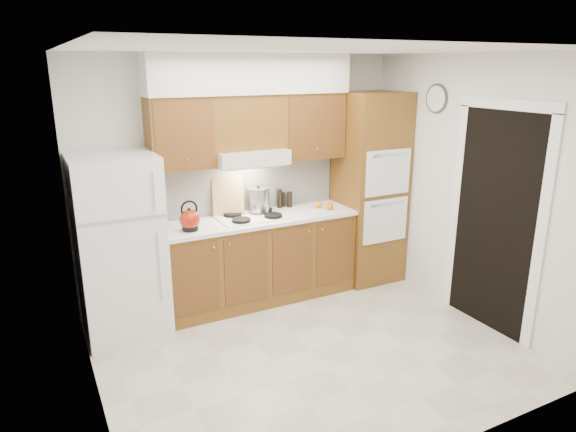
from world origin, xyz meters
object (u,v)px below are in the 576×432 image
object	(u,v)px
oven_cabinet	(369,188)
kettle	(190,220)
stock_pot	(258,200)
fridge	(120,247)

from	to	relation	value
oven_cabinet	kettle	xyz separation A→B (m)	(-2.19, -0.10, -0.05)
oven_cabinet	stock_pot	xyz separation A→B (m)	(-1.35, 0.15, -0.01)
fridge	kettle	xyz separation A→B (m)	(0.66, -0.06, 0.19)
oven_cabinet	stock_pot	distance (m)	1.35
oven_cabinet	kettle	distance (m)	2.19
kettle	fridge	bearing A→B (deg)	166.63
oven_cabinet	stock_pot	world-z (taller)	oven_cabinet
kettle	stock_pot	bearing A→B (deg)	8.52
oven_cabinet	fridge	bearing A→B (deg)	-179.30
fridge	stock_pot	world-z (taller)	fridge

